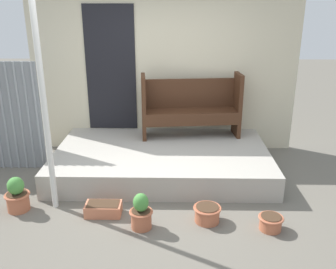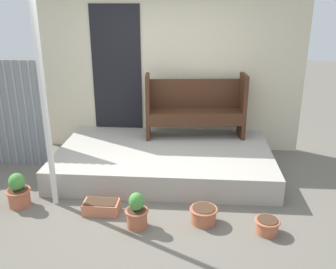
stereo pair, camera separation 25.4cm
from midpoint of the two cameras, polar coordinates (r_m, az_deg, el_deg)
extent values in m
plane|color=#666056|center=(4.81, -1.42, -10.21)|extent=(24.00, 24.00, 0.00)
cube|color=#A8A399|center=(5.55, 0.76, -3.89)|extent=(3.10, 1.87, 0.34)
cube|color=beige|center=(6.15, 1.39, 9.48)|extent=(4.30, 0.06, 2.60)
cube|color=black|center=(6.20, -6.64, 9.95)|extent=(0.80, 0.02, 2.00)
cylinder|color=gray|center=(6.03, -22.80, 2.86)|extent=(0.04, 0.04, 1.61)
cylinder|color=gray|center=(5.98, -21.76, 2.85)|extent=(0.04, 0.04, 1.61)
cylinder|color=gray|center=(5.93, -20.70, 2.85)|extent=(0.04, 0.04, 1.61)
cylinder|color=gray|center=(5.88, -19.63, 2.84)|extent=(0.04, 0.04, 1.61)
cylinder|color=gray|center=(5.83, -18.53, 2.83)|extent=(0.04, 0.04, 1.61)
cylinder|color=gray|center=(5.78, -17.42, 2.82)|extent=(0.04, 0.04, 1.61)
cylinder|color=silver|center=(4.49, -16.69, 3.66)|extent=(0.07, 0.07, 2.45)
cube|color=#422616|center=(5.82, -1.83, 4.26)|extent=(0.10, 0.40, 1.00)
cube|color=#422616|center=(5.99, 12.48, 4.25)|extent=(0.10, 0.40, 1.00)
cube|color=#422616|center=(5.89, 5.40, 3.43)|extent=(1.45, 0.54, 0.04)
cube|color=#422616|center=(5.74, 5.57, 1.97)|extent=(1.41, 0.17, 0.16)
cube|color=#422616|center=(5.99, 5.28, 6.23)|extent=(1.41, 0.18, 0.46)
cylinder|color=#B26042|center=(4.98, -20.37, -9.02)|extent=(0.26, 0.26, 0.22)
torus|color=#B26042|center=(4.93, -20.50, -8.02)|extent=(0.30, 0.30, 0.02)
cylinder|color=#422D1E|center=(4.93, -20.53, -7.86)|extent=(0.24, 0.24, 0.01)
ellipsoid|color=#478C3D|center=(4.88, -20.67, -6.77)|extent=(0.20, 0.20, 0.22)
cylinder|color=#B26042|center=(4.29, -3.02, -12.66)|extent=(0.23, 0.23, 0.21)
torus|color=#B26042|center=(4.24, -3.05, -11.58)|extent=(0.27, 0.27, 0.02)
cylinder|color=#422D1E|center=(4.23, -3.05, -11.40)|extent=(0.21, 0.21, 0.01)
ellipsoid|color=#478C3D|center=(4.18, -3.07, -10.20)|extent=(0.17, 0.17, 0.21)
cylinder|color=#B26042|center=(4.40, 7.13, -12.14)|extent=(0.28, 0.28, 0.18)
torus|color=#B26042|center=(4.35, 7.18, -11.24)|extent=(0.32, 0.32, 0.02)
cylinder|color=#422D1E|center=(4.35, 7.19, -11.06)|extent=(0.26, 0.26, 0.01)
cylinder|color=#B26042|center=(4.37, 16.53, -13.29)|extent=(0.24, 0.24, 0.16)
torus|color=#B26042|center=(4.33, 16.62, -12.53)|extent=(0.28, 0.28, 0.02)
cylinder|color=#422D1E|center=(4.33, 16.64, -12.35)|extent=(0.22, 0.22, 0.01)
cube|color=#C67251|center=(4.60, -8.56, -10.92)|extent=(0.42, 0.24, 0.14)
cube|color=#422D1E|center=(4.57, -8.61, -10.11)|extent=(0.37, 0.20, 0.01)
camera|label=1|loc=(0.13, -88.47, 0.56)|focal=40.00mm
camera|label=2|loc=(0.13, 91.53, -0.56)|focal=40.00mm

